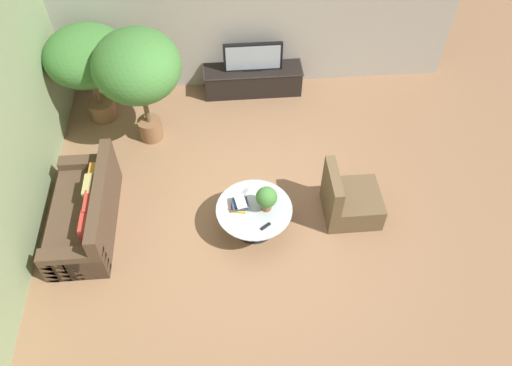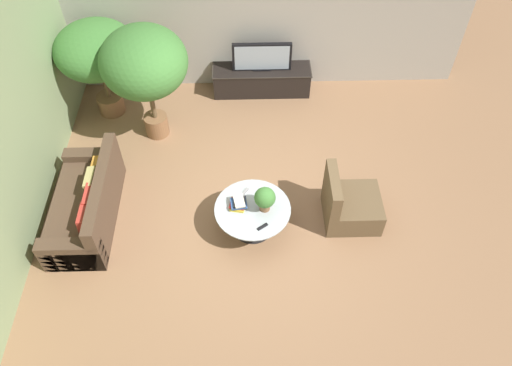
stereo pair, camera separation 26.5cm
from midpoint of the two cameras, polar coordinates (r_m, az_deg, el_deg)
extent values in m
plane|color=#8C6647|center=(7.43, -0.44, -4.01)|extent=(24.00, 24.00, 0.00)
cube|color=#A39E93|center=(8.87, -2.25, 19.27)|extent=(7.40, 0.12, 3.00)
cube|color=gray|center=(7.07, -28.10, 3.21)|extent=(0.12, 7.40, 3.00)
cube|color=black|center=(9.32, -1.17, 11.66)|extent=(1.74, 0.48, 0.50)
cube|color=#2D2823|center=(9.17, -1.20, 12.83)|extent=(1.78, 0.50, 0.02)
cube|color=black|center=(9.01, -1.22, 14.22)|extent=(1.04, 0.08, 0.53)
cube|color=#99A8B7|center=(8.98, -1.20, 14.07)|extent=(0.96, 0.00, 0.48)
cube|color=black|center=(9.16, -1.20, 12.94)|extent=(0.31, 0.13, 0.02)
cylinder|color=black|center=(7.32, -1.24, -5.07)|extent=(0.59, 0.59, 0.02)
cylinder|color=black|center=(7.15, -1.27, -4.12)|extent=(0.10, 0.10, 0.43)
cylinder|color=#A8B2B7|center=(6.97, -1.30, -3.02)|extent=(1.07, 1.07, 0.02)
cube|color=#4C3828|center=(7.64, -19.99, -3.64)|extent=(0.84, 1.85, 0.42)
cube|color=#4C3828|center=(7.23, -18.28, -1.52)|extent=(0.16, 1.85, 0.42)
cube|color=#4C3828|center=(8.11, -19.27, 1.28)|extent=(0.84, 0.20, 0.54)
cube|color=#4C3828|center=(7.14, -21.07, -8.64)|extent=(0.84, 0.20, 0.54)
cube|color=orange|center=(7.63, -18.86, 0.78)|extent=(0.13, 0.29, 0.27)
cube|color=tan|center=(7.41, -19.24, -0.86)|extent=(0.17, 0.37, 0.35)
cube|color=#B23328|center=(7.21, -19.58, -2.77)|extent=(0.18, 0.37, 0.35)
cube|color=#B23328|center=(7.04, -19.91, -4.83)|extent=(0.14, 0.35, 0.32)
cube|color=brown|center=(7.45, 9.89, -2.34)|extent=(0.80, 0.76, 0.40)
cube|color=brown|center=(7.05, 7.74, -0.38)|extent=(0.14, 0.76, 0.46)
cylinder|color=brown|center=(9.27, -17.93, 8.03)|extent=(0.46, 0.46, 0.33)
cylinder|color=brown|center=(9.01, -18.57, 10.04)|extent=(0.08, 0.08, 0.52)
ellipsoid|color=#3D7533|center=(8.61, -19.72, 13.56)|extent=(1.33, 1.33, 0.87)
cylinder|color=brown|center=(8.65, -12.82, 6.06)|extent=(0.39, 0.39, 0.37)
cylinder|color=brown|center=(8.35, -13.36, 8.35)|extent=(0.08, 0.08, 0.56)
ellipsoid|color=#3D7533|center=(7.85, -14.44, 12.81)|extent=(1.33, 1.33, 1.08)
cylinder|color=brown|center=(6.92, 0.08, -2.61)|extent=(0.15, 0.15, 0.12)
sphere|color=#3D7533|center=(6.78, 0.09, -1.66)|extent=(0.30, 0.30, 0.30)
cube|color=gold|center=(6.98, -3.00, -2.64)|extent=(0.24, 0.27, 0.03)
cube|color=#A32823|center=(6.97, -3.06, -2.49)|extent=(0.25, 0.24, 0.02)
cube|color=#2D4C84|center=(6.94, -2.92, -2.45)|extent=(0.24, 0.22, 0.03)
cube|color=#232326|center=(6.92, -2.83, -2.28)|extent=(0.17, 0.20, 0.02)
cube|color=beige|center=(6.90, -2.90, -2.14)|extent=(0.18, 0.26, 0.03)
cube|color=black|center=(6.77, -0.03, -5.00)|extent=(0.15, 0.12, 0.02)
cube|color=gray|center=(7.14, -2.31, -1.11)|extent=(0.12, 0.16, 0.02)
camera|label=1|loc=(0.13, -91.07, -1.26)|focal=35.00mm
camera|label=2|loc=(0.13, 88.93, 1.26)|focal=35.00mm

